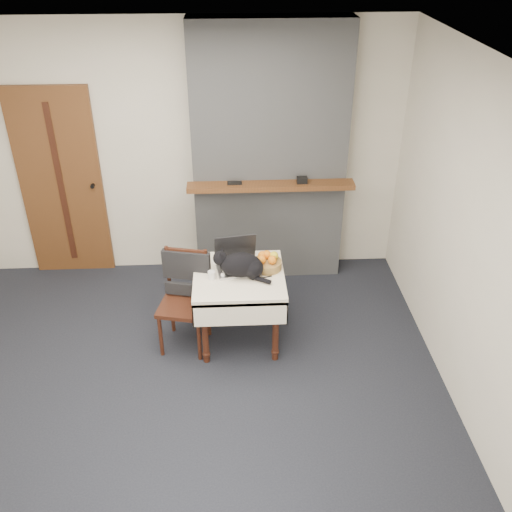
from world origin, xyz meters
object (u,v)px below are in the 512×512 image
(side_table, at_px, (239,285))
(cat, at_px, (242,265))
(chair, at_px, (185,286))
(cream_jar, at_px, (212,275))
(door, at_px, (62,185))
(pill_bottle, at_px, (258,275))
(fruit_basket, at_px, (267,262))
(laptop, at_px, (237,260))

(side_table, height_order, cat, cat)
(chair, bearing_deg, side_table, 9.29)
(side_table, xyz_separation_m, cream_jar, (-0.23, -0.05, 0.15))
(door, distance_m, pill_bottle, 2.38)
(pill_bottle, bearing_deg, chair, 170.05)
(door, distance_m, fruit_basket, 2.36)
(side_table, bearing_deg, cat, -44.85)
(cream_jar, distance_m, chair, 0.29)
(cream_jar, xyz_separation_m, fruit_basket, (0.48, 0.15, 0.02))
(side_table, distance_m, cream_jar, 0.28)
(door, bearing_deg, side_table, -36.44)
(cat, distance_m, pill_bottle, 0.16)
(laptop, bearing_deg, fruit_basket, -15.86)
(side_table, distance_m, pill_bottle, 0.24)
(pill_bottle, xyz_separation_m, chair, (-0.62, 0.11, -0.16))
(cat, distance_m, fruit_basket, 0.26)
(laptop, xyz_separation_m, cream_jar, (-0.22, -0.18, -0.03))
(door, relative_size, laptop, 4.88)
(pill_bottle, bearing_deg, door, 144.22)
(side_table, xyz_separation_m, cat, (0.03, -0.03, 0.22))
(door, height_order, cream_jar, door)
(fruit_basket, bearing_deg, cat, -152.48)
(cream_jar, distance_m, fruit_basket, 0.50)
(pill_bottle, relative_size, chair, 0.09)
(door, bearing_deg, chair, -44.53)
(cat, bearing_deg, pill_bottle, -12.99)
(door, relative_size, fruit_basket, 7.87)
(laptop, xyz_separation_m, fruit_basket, (0.26, -0.03, -0.01))
(side_table, xyz_separation_m, laptop, (-0.01, 0.12, 0.18))
(cat, bearing_deg, side_table, 145.46)
(laptop, xyz_separation_m, pill_bottle, (0.17, -0.21, -0.02))
(laptop, bearing_deg, cream_jar, -149.75)
(pill_bottle, distance_m, chair, 0.65)
(laptop, bearing_deg, chair, -176.88)
(chair, bearing_deg, fruit_basket, 17.76)
(cat, height_order, pill_bottle, cat)
(cream_jar, xyz_separation_m, chair, (-0.24, 0.08, -0.15))
(door, relative_size, cream_jar, 27.89)
(side_table, bearing_deg, cream_jar, -166.68)
(pill_bottle, height_order, fruit_basket, fruit_basket)
(fruit_basket, bearing_deg, side_table, -159.91)
(cat, bearing_deg, fruit_basket, 37.83)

